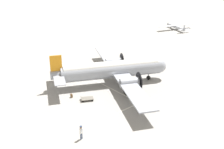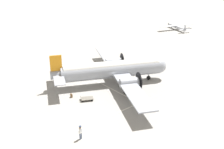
{
  "view_description": "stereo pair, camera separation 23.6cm",
  "coord_description": "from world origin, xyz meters",
  "px_view_note": "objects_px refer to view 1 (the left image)",
  "views": [
    {
      "loc": [
        -31.77,
        27.19,
        19.31
      ],
      "look_at": [
        0.0,
        0.0,
        1.62
      ],
      "focal_mm": 45.0,
      "sensor_mm": 36.0,
      "label": 1
    },
    {
      "loc": [
        -31.93,
        27.01,
        19.31
      ],
      "look_at": [
        0.0,
        0.0,
        1.62
      ],
      "focal_mm": 45.0,
      "sensor_mm": 36.0,
      "label": 2
    }
  ],
  "objects_px": {
    "light_aircraft_distant": "(176,27)",
    "airliner_main": "(114,69)",
    "crew_foreground": "(81,131)",
    "baggage_cart": "(87,98)",
    "suitcase_near_door": "(72,96)"
  },
  "relations": [
    {
      "from": "suitcase_near_door",
      "to": "airliner_main",
      "type": "bearing_deg",
      "value": -92.59
    },
    {
      "from": "crew_foreground",
      "to": "light_aircraft_distant",
      "type": "relative_size",
      "value": 0.16
    },
    {
      "from": "airliner_main",
      "to": "crew_foreground",
      "type": "bearing_deg",
      "value": -118.8
    },
    {
      "from": "light_aircraft_distant",
      "to": "airliner_main",
      "type": "bearing_deg",
      "value": 131.11
    },
    {
      "from": "crew_foreground",
      "to": "suitcase_near_door",
      "type": "xyz_separation_m",
      "value": [
        9.45,
        -4.8,
        -0.81
      ]
    },
    {
      "from": "airliner_main",
      "to": "light_aircraft_distant",
      "type": "bearing_deg",
      "value": 49.64
    },
    {
      "from": "airliner_main",
      "to": "crew_foreground",
      "type": "distance_m",
      "value": 15.81
    },
    {
      "from": "crew_foreground",
      "to": "baggage_cart",
      "type": "bearing_deg",
      "value": -151.69
    },
    {
      "from": "airliner_main",
      "to": "baggage_cart",
      "type": "xyz_separation_m",
      "value": [
        -1.86,
        6.85,
        -2.2
      ]
    },
    {
      "from": "crew_foreground",
      "to": "baggage_cart",
      "type": "relative_size",
      "value": 0.82
    },
    {
      "from": "airliner_main",
      "to": "crew_foreground",
      "type": "relative_size",
      "value": 14.44
    },
    {
      "from": "airliner_main",
      "to": "light_aircraft_distant",
      "type": "height_order",
      "value": "airliner_main"
    },
    {
      "from": "suitcase_near_door",
      "to": "crew_foreground",
      "type": "bearing_deg",
      "value": 153.07
    },
    {
      "from": "baggage_cart",
      "to": "light_aircraft_distant",
      "type": "bearing_deg",
      "value": 50.2
    },
    {
      "from": "airliner_main",
      "to": "crew_foreground",
      "type": "height_order",
      "value": "airliner_main"
    }
  ]
}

